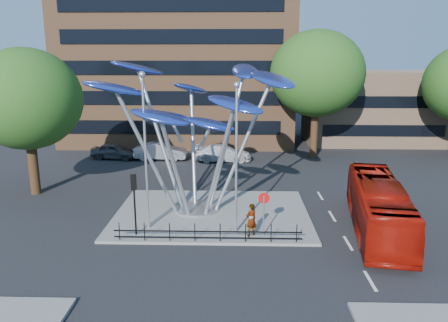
{
  "coord_description": "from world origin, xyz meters",
  "views": [
    {
      "loc": [
        0.49,
        -19.77,
        9.81
      ],
      "look_at": [
        -0.19,
        4.0,
        3.98
      ],
      "focal_mm": 35.0,
      "sensor_mm": 36.0,
      "label": 1
    }
  ],
  "objects_px": {
    "tree_left": "(26,99)",
    "parked_car_right": "(223,153)",
    "leaf_sculpture": "(194,104)",
    "street_lamp_right": "(236,145)",
    "traffic_light_island": "(134,192)",
    "no_entry_sign_island": "(264,207)",
    "parked_car_mid": "(161,151)",
    "red_bus": "(378,206)",
    "tree_right": "(317,74)",
    "parked_car_left": "(114,151)",
    "street_lamp_left": "(145,138)",
    "pedestrian": "(251,220)"
  },
  "relations": [
    {
      "from": "tree_right",
      "to": "tree_left",
      "type": "height_order",
      "value": "tree_right"
    },
    {
      "from": "no_entry_sign_island",
      "to": "pedestrian",
      "type": "bearing_deg",
      "value": -178.61
    },
    {
      "from": "street_lamp_right",
      "to": "red_bus",
      "type": "height_order",
      "value": "street_lamp_right"
    },
    {
      "from": "parked_car_left",
      "to": "parked_car_mid",
      "type": "xyz_separation_m",
      "value": [
        4.5,
        -0.2,
        0.07
      ]
    },
    {
      "from": "tree_right",
      "to": "parked_car_right",
      "type": "bearing_deg",
      "value": -168.84
    },
    {
      "from": "street_lamp_right",
      "to": "parked_car_mid",
      "type": "relative_size",
      "value": 1.67
    },
    {
      "from": "leaf_sculpture",
      "to": "parked_car_mid",
      "type": "relative_size",
      "value": 2.55
    },
    {
      "from": "parked_car_left",
      "to": "parked_car_right",
      "type": "distance_m",
      "value": 10.5
    },
    {
      "from": "leaf_sculpture",
      "to": "street_lamp_right",
      "type": "distance_m",
      "value": 4.83
    },
    {
      "from": "street_lamp_right",
      "to": "no_entry_sign_island",
      "type": "bearing_deg",
      "value": -17.87
    },
    {
      "from": "red_bus",
      "to": "parked_car_mid",
      "type": "xyz_separation_m",
      "value": [
        -15.22,
        16.9,
        -0.66
      ]
    },
    {
      "from": "parked_car_mid",
      "to": "tree_left",
      "type": "bearing_deg",
      "value": 146.76
    },
    {
      "from": "tree_right",
      "to": "street_lamp_right",
      "type": "height_order",
      "value": "tree_right"
    },
    {
      "from": "street_lamp_left",
      "to": "pedestrian",
      "type": "relative_size",
      "value": 4.78
    },
    {
      "from": "no_entry_sign_island",
      "to": "pedestrian",
      "type": "height_order",
      "value": "no_entry_sign_island"
    },
    {
      "from": "tree_right",
      "to": "pedestrian",
      "type": "bearing_deg",
      "value": -108.89
    },
    {
      "from": "parked_car_left",
      "to": "parked_car_mid",
      "type": "relative_size",
      "value": 0.89
    },
    {
      "from": "leaf_sculpture",
      "to": "traffic_light_island",
      "type": "height_order",
      "value": "leaf_sculpture"
    },
    {
      "from": "street_lamp_right",
      "to": "pedestrian",
      "type": "distance_m",
      "value": 4.14
    },
    {
      "from": "street_lamp_left",
      "to": "parked_car_left",
      "type": "distance_m",
      "value": 19.13
    },
    {
      "from": "street_lamp_left",
      "to": "parked_car_right",
      "type": "distance_m",
      "value": 17.8
    },
    {
      "from": "street_lamp_left",
      "to": "parked_car_left",
      "type": "xyz_separation_m",
      "value": [
        -6.72,
        17.3,
        -4.6
      ]
    },
    {
      "from": "street_lamp_right",
      "to": "pedestrian",
      "type": "xyz_separation_m",
      "value": [
        0.83,
        -0.5,
        -4.02
      ]
    },
    {
      "from": "tree_right",
      "to": "no_entry_sign_island",
      "type": "height_order",
      "value": "tree_right"
    },
    {
      "from": "parked_car_mid",
      "to": "traffic_light_island",
      "type": "bearing_deg",
      "value": -173.34
    },
    {
      "from": "tree_left",
      "to": "parked_car_right",
      "type": "distance_m",
      "value": 17.83
    },
    {
      "from": "traffic_light_island",
      "to": "no_entry_sign_island",
      "type": "bearing_deg",
      "value": 0.13
    },
    {
      "from": "parked_car_right",
      "to": "traffic_light_island",
      "type": "bearing_deg",
      "value": 165.77
    },
    {
      "from": "tree_right",
      "to": "pedestrian",
      "type": "relative_size",
      "value": 6.58
    },
    {
      "from": "street_lamp_right",
      "to": "no_entry_sign_island",
      "type": "height_order",
      "value": "street_lamp_right"
    },
    {
      "from": "leaf_sculpture",
      "to": "parked_car_right",
      "type": "height_order",
      "value": "leaf_sculpture"
    },
    {
      "from": "leaf_sculpture",
      "to": "red_bus",
      "type": "xyz_separation_m",
      "value": [
        10.57,
        -2.98,
        -5.39
      ]
    },
    {
      "from": "tree_right",
      "to": "street_lamp_left",
      "type": "distance_m",
      "value": 22.49
    },
    {
      "from": "leaf_sculpture",
      "to": "red_bus",
      "type": "relative_size",
      "value": 1.2
    },
    {
      "from": "parked_car_mid",
      "to": "leaf_sculpture",
      "type": "bearing_deg",
      "value": -160.29
    },
    {
      "from": "no_entry_sign_island",
      "to": "tree_right",
      "type": "bearing_deg",
      "value": 72.88
    },
    {
      "from": "parked_car_left",
      "to": "parked_car_right",
      "type": "bearing_deg",
      "value": -85.19
    },
    {
      "from": "no_entry_sign_island",
      "to": "leaf_sculpture",
      "type": "bearing_deg",
      "value": 134.33
    },
    {
      "from": "traffic_light_island",
      "to": "no_entry_sign_island",
      "type": "height_order",
      "value": "traffic_light_island"
    },
    {
      "from": "street_lamp_left",
      "to": "parked_car_right",
      "type": "bearing_deg",
      "value": 77.35
    },
    {
      "from": "leaf_sculpture",
      "to": "pedestrian",
      "type": "xyz_separation_m",
      "value": [
        3.4,
        -4.18,
        -5.8
      ]
    },
    {
      "from": "parked_car_right",
      "to": "street_lamp_right",
      "type": "bearing_deg",
      "value": -176.65
    },
    {
      "from": "no_entry_sign_island",
      "to": "parked_car_right",
      "type": "bearing_deg",
      "value": 98.75
    },
    {
      "from": "tree_right",
      "to": "parked_car_mid",
      "type": "relative_size",
      "value": 2.43
    },
    {
      "from": "pedestrian",
      "to": "parked_car_right",
      "type": "height_order",
      "value": "pedestrian"
    },
    {
      "from": "traffic_light_island",
      "to": "tree_left",
      "type": "bearing_deg",
      "value": 140.19
    },
    {
      "from": "tree_right",
      "to": "parked_car_right",
      "type": "relative_size",
      "value": 2.29
    },
    {
      "from": "tree_right",
      "to": "parked_car_mid",
      "type": "xyz_separation_m",
      "value": [
        -14.72,
        -1.4,
        -7.22
      ]
    },
    {
      "from": "parked_car_left",
      "to": "parked_car_mid",
      "type": "height_order",
      "value": "parked_car_mid"
    },
    {
      "from": "leaf_sculpture",
      "to": "tree_right",
      "type": "bearing_deg",
      "value": 56.69
    }
  ]
}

